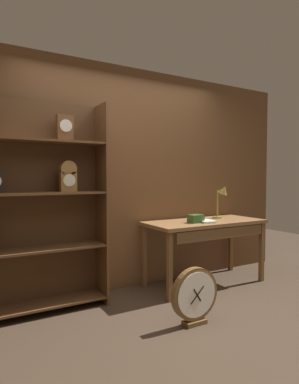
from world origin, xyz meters
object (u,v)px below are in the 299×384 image
at_px(toolbox_small, 196,219).
at_px(workbench, 206,228).
at_px(bookshelf, 29,208).
at_px(round_clock_large, 195,296).
at_px(open_repair_manual, 206,221).
at_px(desk_lamp, 222,195).

bearing_deg(toolbox_small, workbench, 13.95).
distance_m(bookshelf, toolbox_small, 1.85).
xyz_separation_m(workbench, round_clock_large, (-0.79, -0.80, -0.43)).
bearing_deg(round_clock_large, open_repair_manual, 44.74).
bearing_deg(round_clock_large, workbench, 45.27).
relative_size(workbench, toolbox_small, 9.23).
bearing_deg(bookshelf, toolbox_small, -7.21).
relative_size(toolbox_small, round_clock_large, 0.32).
bearing_deg(workbench, toolbox_small, -166.05).
bearing_deg(desk_lamp, bookshelf, 178.18).
xyz_separation_m(toolbox_small, open_repair_manual, (0.13, -0.04, -0.03)).
distance_m(bookshelf, round_clock_large, 1.75).
distance_m(bookshelf, open_repair_manual, 1.98).
distance_m(workbench, round_clock_large, 1.21).
xyz_separation_m(bookshelf, open_repair_manual, (1.95, -0.27, -0.23)).
distance_m(open_repair_manual, round_clock_large, 1.14).
distance_m(desk_lamp, open_repair_manual, 0.55).
bearing_deg(toolbox_small, bookshelf, 172.79).
bearing_deg(round_clock_large, toolbox_small, 51.71).
bearing_deg(desk_lamp, toolbox_small, -164.30).
height_order(toolbox_small, open_repair_manual, toolbox_small).
xyz_separation_m(desk_lamp, open_repair_manual, (-0.43, -0.19, -0.29)).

